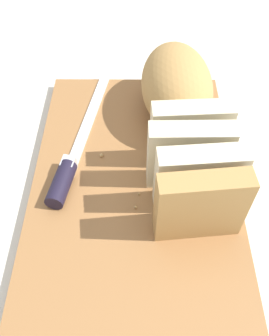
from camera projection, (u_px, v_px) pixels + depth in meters
The scene contains 8 objects.
ground_plane at pixel (134, 190), 0.52m from camera, with size 3.00×3.00×0.00m, color silver.
cutting_board at pixel (134, 186), 0.51m from camera, with size 0.45×0.28×0.02m, color #9E6B3D.
bread_loaf at pixel (182, 113), 0.52m from camera, with size 0.32×0.11×0.10m.
bread_knife at pixel (69, 166), 0.51m from camera, with size 0.29×0.08×0.02m.
crumb_near_knife at pixel (134, 207), 0.48m from camera, with size 0.00×0.00×0.00m, color tan.
crumb_near_loaf at pixel (139, 194), 0.49m from camera, with size 0.00×0.00×0.00m, color tan.
crumb_stray_left at pixel (165, 168), 0.52m from camera, with size 0.00×0.00×0.00m, color tan.
crumb_stray_right at pixel (102, 155), 0.53m from camera, with size 0.01×0.01×0.01m, color tan.
Camera 1 is at (0.31, -0.01, 0.42)m, focal length 40.22 mm.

